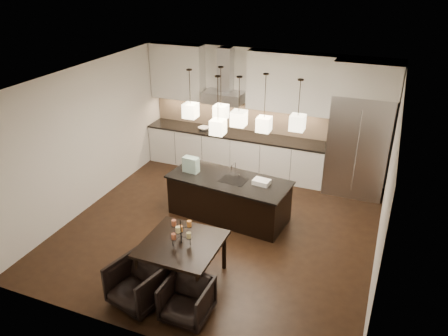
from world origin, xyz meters
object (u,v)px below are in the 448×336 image
at_px(refrigerator, 358,145).
at_px(dining_table, 182,261).
at_px(armchair_right, 187,300).
at_px(island_body, 229,199).
at_px(armchair_left, 138,284).

distance_m(refrigerator, dining_table, 4.50).
distance_m(dining_table, armchair_right, 0.80).
xyz_separation_m(refrigerator, dining_table, (-2.09, -3.92, -0.73)).
relative_size(island_body, dining_table, 1.93).
relative_size(armchair_left, armchair_right, 1.13).
bearing_deg(armchair_right, armchair_left, -178.79).
relative_size(refrigerator, armchair_left, 2.95).
bearing_deg(armchair_right, dining_table, 122.09).
bearing_deg(dining_table, refrigerator, 61.79).
relative_size(island_body, armchair_right, 3.42).
bearing_deg(armchair_right, island_body, 100.03).
bearing_deg(armchair_left, dining_table, 75.85).
height_order(refrigerator, island_body, refrigerator).
distance_m(refrigerator, armchair_left, 5.27).
distance_m(island_body, armchair_right, 2.71).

